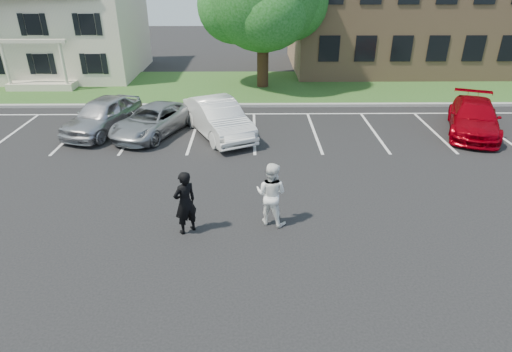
{
  "coord_description": "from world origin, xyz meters",
  "views": [
    {
      "loc": [
        -0.13,
        -10.67,
        7.11
      ],
      "look_at": [
        0.0,
        1.0,
        1.25
      ],
      "focal_mm": 30.0,
      "sensor_mm": 36.0,
      "label": 1
    }
  ],
  "objects_px": {
    "office_building": "(448,8)",
    "man_black_suit": "(185,203)",
    "car_silver_minivan": "(153,120)",
    "car_red_compact": "(474,117)",
    "car_silver_west": "(103,115)",
    "house": "(60,16)",
    "man_white_shirt": "(271,194)",
    "car_white_sedan": "(218,118)"
  },
  "relations": [
    {
      "from": "house",
      "to": "car_white_sedan",
      "type": "distance_m",
      "value": 16.99
    },
    {
      "from": "office_building",
      "to": "man_white_shirt",
      "type": "relative_size",
      "value": 11.33
    },
    {
      "from": "man_black_suit",
      "to": "car_white_sedan",
      "type": "distance_m",
      "value": 7.84
    },
    {
      "from": "house",
      "to": "man_white_shirt",
      "type": "xyz_separation_m",
      "value": [
        13.44,
        -19.63,
        -2.84
      ]
    },
    {
      "from": "office_building",
      "to": "man_black_suit",
      "type": "bearing_deg",
      "value": -125.95
    },
    {
      "from": "car_red_compact",
      "to": "car_silver_minivan",
      "type": "bearing_deg",
      "value": -158.42
    },
    {
      "from": "man_black_suit",
      "to": "car_silver_west",
      "type": "bearing_deg",
      "value": -99.19
    },
    {
      "from": "car_silver_west",
      "to": "car_silver_minivan",
      "type": "height_order",
      "value": "car_silver_west"
    },
    {
      "from": "car_white_sedan",
      "to": "man_white_shirt",
      "type": "bearing_deg",
      "value": -100.08
    },
    {
      "from": "man_white_shirt",
      "to": "car_silver_minivan",
      "type": "distance_m",
      "value": 9.11
    },
    {
      "from": "car_silver_minivan",
      "to": "office_building",
      "type": "bearing_deg",
      "value": 60.32
    },
    {
      "from": "house",
      "to": "car_silver_west",
      "type": "distance_m",
      "value": 13.51
    },
    {
      "from": "man_white_shirt",
      "to": "house",
      "type": "bearing_deg",
      "value": -31.32
    },
    {
      "from": "car_silver_minivan",
      "to": "car_red_compact",
      "type": "distance_m",
      "value": 14.7
    },
    {
      "from": "office_building",
      "to": "man_white_shirt",
      "type": "xyz_separation_m",
      "value": [
        -13.56,
        -21.65,
        -3.17
      ]
    },
    {
      "from": "office_building",
      "to": "car_silver_west",
      "type": "height_order",
      "value": "office_building"
    },
    {
      "from": "house",
      "to": "man_black_suit",
      "type": "height_order",
      "value": "house"
    },
    {
      "from": "house",
      "to": "office_building",
      "type": "height_order",
      "value": "office_building"
    },
    {
      "from": "car_silver_west",
      "to": "office_building",
      "type": "bearing_deg",
      "value": 50.75
    },
    {
      "from": "man_black_suit",
      "to": "car_silver_minivan",
      "type": "relative_size",
      "value": 0.42
    },
    {
      "from": "car_white_sedan",
      "to": "car_silver_west",
      "type": "bearing_deg",
      "value": 148.4
    },
    {
      "from": "office_building",
      "to": "car_red_compact",
      "type": "height_order",
      "value": "office_building"
    },
    {
      "from": "car_silver_west",
      "to": "car_red_compact",
      "type": "height_order",
      "value": "car_silver_west"
    },
    {
      "from": "car_silver_minivan",
      "to": "car_white_sedan",
      "type": "height_order",
      "value": "car_white_sedan"
    },
    {
      "from": "car_white_sedan",
      "to": "car_red_compact",
      "type": "distance_m",
      "value": 11.7
    },
    {
      "from": "car_silver_minivan",
      "to": "car_white_sedan",
      "type": "xyz_separation_m",
      "value": [
        3.0,
        -0.19,
        0.17
      ]
    },
    {
      "from": "man_black_suit",
      "to": "car_silver_minivan",
      "type": "height_order",
      "value": "man_black_suit"
    },
    {
      "from": "car_white_sedan",
      "to": "man_black_suit",
      "type": "bearing_deg",
      "value": -118.71
    },
    {
      "from": "house",
      "to": "man_white_shirt",
      "type": "distance_m",
      "value": 23.96
    },
    {
      "from": "man_black_suit",
      "to": "car_silver_minivan",
      "type": "bearing_deg",
      "value": -111.89
    },
    {
      "from": "house",
      "to": "car_red_compact",
      "type": "height_order",
      "value": "house"
    },
    {
      "from": "office_building",
      "to": "man_black_suit",
      "type": "distance_m",
      "value": 27.5
    },
    {
      "from": "car_white_sedan",
      "to": "car_red_compact",
      "type": "height_order",
      "value": "car_white_sedan"
    },
    {
      "from": "man_white_shirt",
      "to": "car_silver_west",
      "type": "distance_m",
      "value": 10.86
    },
    {
      "from": "man_black_suit",
      "to": "car_silver_west",
      "type": "xyz_separation_m",
      "value": [
        -4.96,
        8.38,
        -0.18
      ]
    },
    {
      "from": "car_silver_west",
      "to": "car_red_compact",
      "type": "relative_size",
      "value": 0.92
    },
    {
      "from": "car_silver_west",
      "to": "car_silver_minivan",
      "type": "xyz_separation_m",
      "value": [
        2.36,
        -0.36,
        -0.15
      ]
    },
    {
      "from": "office_building",
      "to": "car_white_sedan",
      "type": "relative_size",
      "value": 4.54
    },
    {
      "from": "house",
      "to": "car_red_compact",
      "type": "bearing_deg",
      "value": -27.64
    },
    {
      "from": "man_white_shirt",
      "to": "car_white_sedan",
      "type": "bearing_deg",
      "value": -50.01
    },
    {
      "from": "office_building",
      "to": "house",
      "type": "bearing_deg",
      "value": -175.72
    },
    {
      "from": "man_black_suit",
      "to": "car_silver_minivan",
      "type": "xyz_separation_m",
      "value": [
        -2.59,
        8.02,
        -0.33
      ]
    }
  ]
}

